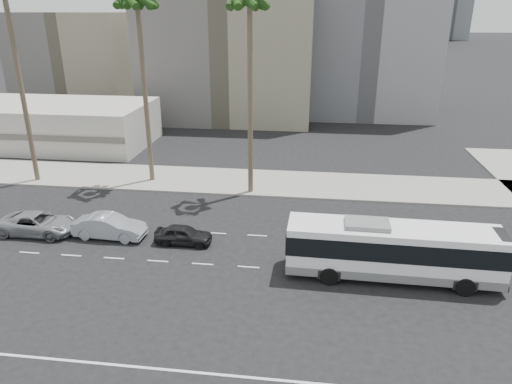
% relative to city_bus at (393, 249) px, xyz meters
% --- Properties ---
extents(ground, '(700.00, 700.00, 0.00)m').
position_rel_city_bus_xyz_m(ground, '(-5.77, 0.05, -1.91)').
color(ground, black).
rests_on(ground, ground).
extents(sidewalk_north, '(120.00, 7.00, 0.15)m').
position_rel_city_bus_xyz_m(sidewalk_north, '(-5.77, 15.55, -1.84)').
color(sidewalk_north, gray).
rests_on(sidewalk_north, ground).
extents(commercial_low, '(22.00, 12.16, 5.00)m').
position_rel_city_bus_xyz_m(commercial_low, '(-35.77, 26.04, 0.59)').
color(commercial_low, '#B1ACA5').
rests_on(commercial_low, ground).
extents(midrise_beige_west, '(24.00, 18.00, 18.00)m').
position_rel_city_bus_xyz_m(midrise_beige_west, '(-17.77, 45.05, 7.09)').
color(midrise_beige_west, slate).
rests_on(midrise_beige_west, ground).
extents(midrise_gray_center, '(20.00, 20.00, 26.00)m').
position_rel_city_bus_xyz_m(midrise_gray_center, '(2.23, 52.05, 11.09)').
color(midrise_gray_center, slate).
rests_on(midrise_gray_center, ground).
extents(midrise_beige_far, '(18.00, 16.00, 15.00)m').
position_rel_city_bus_xyz_m(midrise_beige_far, '(-43.77, 50.05, 5.59)').
color(midrise_beige_far, slate).
rests_on(midrise_beige_far, ground).
extents(city_bus, '(12.72, 3.13, 3.64)m').
position_rel_city_bus_xyz_m(city_bus, '(0.00, 0.00, 0.00)').
color(city_bus, white).
rests_on(city_bus, ground).
extents(car_a, '(1.62, 4.02, 1.37)m').
position_rel_city_bus_xyz_m(car_a, '(-13.75, 2.70, -1.23)').
color(car_a, black).
rests_on(car_a, ground).
extents(car_b, '(2.02, 5.22, 1.70)m').
position_rel_city_bus_xyz_m(car_b, '(-19.25, 2.98, -1.06)').
color(car_b, '#949AA4').
rests_on(car_b, ground).
extents(car_c, '(2.67, 5.70, 1.58)m').
position_rel_city_bus_xyz_m(car_c, '(-24.75, 2.91, -1.12)').
color(car_c, gray).
rests_on(car_c, ground).
extents(palm_near, '(5.15, 5.15, 17.34)m').
position_rel_city_bus_xyz_m(palm_near, '(-10.42, 12.95, 13.80)').
color(palm_near, brown).
rests_on(palm_near, ground).
extents(palm_mid, '(5.69, 5.69, 17.54)m').
position_rel_city_bus_xyz_m(palm_mid, '(-20.22, 14.87, 13.87)').
color(palm_mid, brown).
rests_on(palm_mid, ground).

